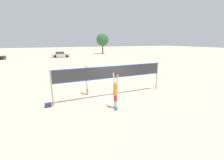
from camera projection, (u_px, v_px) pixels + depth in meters
The scene contains 8 objects.
ground_plane at pixel (112, 96), 11.36m from camera, with size 200.00×200.00×0.00m, color beige.
volleyball_net at pixel (112, 74), 10.93m from camera, with size 8.43×0.10×2.33m.
player_spiker at pixel (115, 90), 9.06m from camera, with size 0.28×0.71×2.21m.
player_blocker at pixel (87, 80), 11.39m from camera, with size 0.28×0.72×2.27m.
volleyball at pixel (116, 108), 9.09m from camera, with size 0.22×0.22×0.22m.
gear_bag at pixel (48, 105), 9.52m from camera, with size 0.40×0.29×0.24m.
parked_car_near at pixel (61, 55), 38.87m from camera, with size 4.78×2.42×1.43m.
tree_left_cluster at pixel (103, 40), 48.36m from camera, with size 3.94×3.94×6.49m.
Camera 1 is at (-4.32, -9.77, 4.06)m, focal length 24.00 mm.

